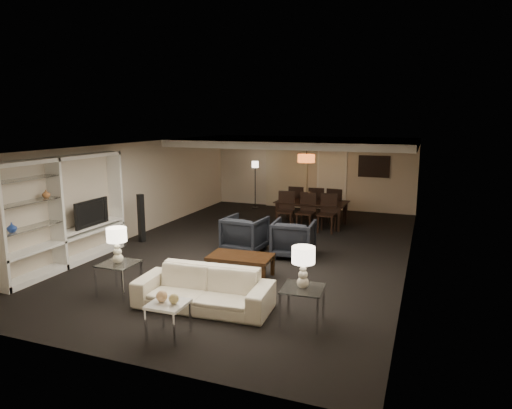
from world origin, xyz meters
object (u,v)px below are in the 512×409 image
at_px(chair_nm, 306,212).
at_px(marble_table, 169,320).
at_px(vase_blue, 12,227).
at_px(vase_amber, 46,194).
at_px(sofa, 204,289).
at_px(side_table_right, 302,306).
at_px(chair_fm, 317,204).
at_px(table_lamp_right, 303,268).
at_px(chair_nr, 327,214).
at_px(table_lamp_left, 117,245).
at_px(chair_fr, 336,205).
at_px(chair_fl, 298,203).
at_px(floor_lamp, 255,185).
at_px(chair_nl, 285,211).
at_px(floor_speaker, 141,218).
at_px(pendant_light, 306,158).
at_px(television, 88,213).
at_px(armchair_left, 245,234).
at_px(armchair_right, 294,239).
at_px(side_table_left, 119,278).
at_px(dining_table, 311,214).
at_px(coffee_table, 241,266).

bearing_deg(chair_nm, marble_table, -87.58).
height_order(vase_blue, vase_amber, vase_amber).
relative_size(sofa, chair_nm, 2.15).
height_order(side_table_right, chair_fm, chair_fm).
distance_m(vase_blue, chair_fm, 8.48).
relative_size(table_lamp_right, vase_amber, 3.95).
distance_m(marble_table, vase_amber, 4.28).
bearing_deg(chair_nr, table_lamp_right, -79.17).
height_order(table_lamp_left, chair_fr, table_lamp_left).
height_order(sofa, chair_fr, chair_fr).
distance_m(chair_nr, chair_fr, 1.30).
height_order(chair_fl, floor_lamp, floor_lamp).
bearing_deg(side_table_right, chair_nm, 104.26).
bearing_deg(chair_nl, vase_blue, -126.33).
height_order(side_table_right, table_lamp_right, table_lamp_right).
height_order(floor_speaker, chair_nm, floor_speaker).
bearing_deg(floor_lamp, sofa, -74.77).
bearing_deg(pendant_light, television, -123.19).
height_order(armchair_left, chair_nm, chair_nm).
relative_size(armchair_right, table_lamp_right, 1.44).
relative_size(table_lamp_right, floor_lamp, 0.39).
bearing_deg(side_table_left, sofa, 0.00).
xyz_separation_m(vase_blue, vase_amber, (0.00, 0.87, 0.49)).
xyz_separation_m(television, dining_table, (3.93, 4.85, -0.69)).
bearing_deg(chair_fr, chair_nl, 53.38).
relative_size(pendant_light, television, 0.51).
xyz_separation_m(dining_table, floor_lamp, (-2.51, 1.93, 0.47)).
bearing_deg(television, table_lamp_right, -106.35).
bearing_deg(armchair_right, chair_nm, -85.78).
xyz_separation_m(chair_fr, floor_lamp, (-3.11, 1.28, 0.29)).
bearing_deg(floor_speaker, chair_fm, 66.30).
bearing_deg(chair_nr, armchair_left, -117.72).
distance_m(table_lamp_left, vase_blue, 2.08).
relative_size(side_table_left, dining_table, 0.31).
relative_size(table_lamp_right, chair_fm, 0.61).
bearing_deg(table_lamp_right, chair_nm, 104.26).
bearing_deg(chair_fr, coffee_table, 87.46).
height_order(table_lamp_left, chair_nl, table_lamp_left).
distance_m(side_table_left, table_lamp_left, 0.62).
bearing_deg(side_table_left, floor_lamp, 93.95).
bearing_deg(coffee_table, chair_fr, 81.37).
bearing_deg(armchair_left, side_table_left, 76.35).
xyz_separation_m(armchair_left, chair_nm, (0.83, 2.48, 0.11)).
xyz_separation_m(side_table_left, vase_amber, (-2.03, 0.48, 1.35)).
height_order(pendant_light, table_lamp_left, pendant_light).
bearing_deg(coffee_table, floor_speaker, 155.46).
bearing_deg(chair_fm, chair_nr, 106.80).
height_order(sofa, dining_table, dining_table).
relative_size(coffee_table, floor_speaker, 1.01).
distance_m(table_lamp_right, vase_blue, 5.45).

